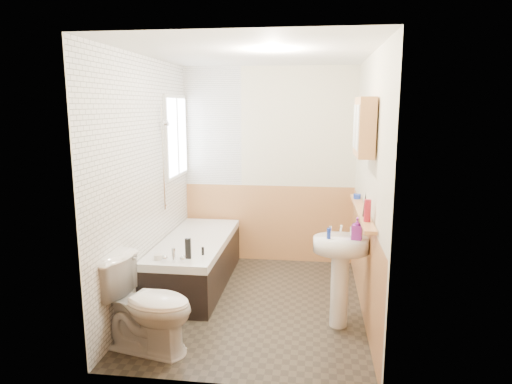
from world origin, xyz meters
TOP-DOWN VIEW (x-y plane):
  - floor at (0.00, 0.00)m, footprint 2.80×2.80m
  - ceiling at (0.00, 0.00)m, footprint 2.80×2.80m
  - wall_back at (0.00, 1.41)m, footprint 2.20×0.02m
  - wall_front at (0.00, -1.41)m, footprint 2.20×0.02m
  - wall_left at (-1.11, 0.00)m, footprint 0.02×2.80m
  - wall_right at (1.11, 0.00)m, footprint 0.02×2.80m
  - wainscot_right at (1.09, 0.00)m, footprint 0.01×2.80m
  - wainscot_front at (0.00, -1.39)m, footprint 2.20×0.01m
  - wainscot_back at (0.00, 1.39)m, footprint 2.20×0.01m
  - tile_cladding_left at (-1.09, 0.00)m, footprint 0.01×2.80m
  - tile_return_back at (-0.73, 1.39)m, footprint 0.75×0.01m
  - window at (-1.06, 0.95)m, footprint 0.03×0.79m
  - bathtub at (-0.73, 0.45)m, footprint 0.70×1.80m
  - shower_riser at (-1.04, 0.38)m, footprint 0.10×0.08m
  - toilet at (-0.76, -1.00)m, footprint 0.89×0.62m
  - sink at (0.84, -0.37)m, footprint 0.50×0.40m
  - pine_shelf at (1.04, -0.08)m, footprint 0.10×1.54m
  - medicine_cabinet at (1.01, -0.24)m, footprint 0.15×0.57m
  - foam_can at (1.04, -0.53)m, footprint 0.07×0.07m
  - green_bottle at (1.04, -0.35)m, footprint 0.06×0.06m
  - black_jar at (1.04, 0.44)m, footprint 0.09×0.09m
  - soap_bottle at (0.97, -0.40)m, footprint 0.13×0.21m
  - clear_bottle at (0.73, -0.42)m, footprint 0.05×0.05m
  - blue_gel at (-0.62, -0.23)m, footprint 0.06×0.04m
  - cream_jar at (-0.90, -0.30)m, footprint 0.10×0.10m
  - orange_bottle at (-0.51, -0.10)m, footprint 0.03×0.03m

SIDE VIEW (x-z plane):
  - floor at x=0.00m, z-range 0.00..0.00m
  - bathtub at x=-0.73m, z-range -0.06..0.62m
  - toilet at x=-0.76m, z-range 0.00..0.79m
  - wainscot_right at x=1.09m, z-range 0.00..1.00m
  - wainscot_front at x=0.00m, z-range 0.00..1.00m
  - wainscot_back at x=0.00m, z-range 0.00..1.00m
  - cream_jar at x=-0.90m, z-range 0.54..0.59m
  - orange_bottle at x=-0.51m, z-range 0.54..0.62m
  - sink at x=0.84m, z-range 0.13..1.09m
  - blue_gel at x=-0.62m, z-range 0.54..0.74m
  - soap_bottle at x=0.97m, z-range 0.85..0.94m
  - clear_bottle at x=0.73m, z-range 0.85..0.95m
  - pine_shelf at x=1.04m, z-range 1.02..1.05m
  - black_jar at x=1.04m, z-range 1.05..1.10m
  - foam_can at x=1.04m, z-range 1.05..1.24m
  - green_bottle at x=1.04m, z-range 1.05..1.27m
  - wall_back at x=0.00m, z-range 0.00..2.50m
  - wall_front at x=0.00m, z-range 0.00..2.50m
  - wall_left at x=-1.11m, z-range 0.00..2.50m
  - wall_right at x=1.11m, z-range 0.00..2.50m
  - tile_cladding_left at x=-1.09m, z-range 0.00..2.50m
  - shower_riser at x=-1.04m, z-range 0.98..2.12m
  - window at x=-1.06m, z-range 1.15..2.15m
  - tile_return_back at x=-0.73m, z-range 1.00..2.50m
  - medicine_cabinet at x=1.01m, z-range 1.57..2.09m
  - ceiling at x=0.00m, z-range 2.50..2.50m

